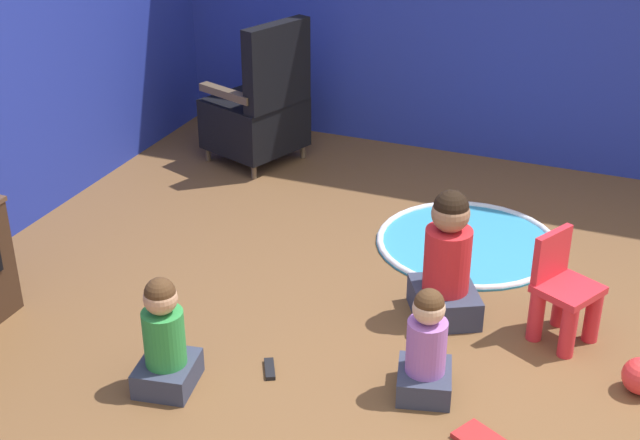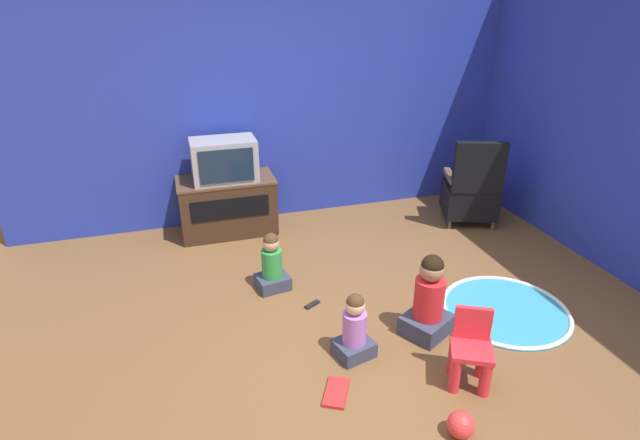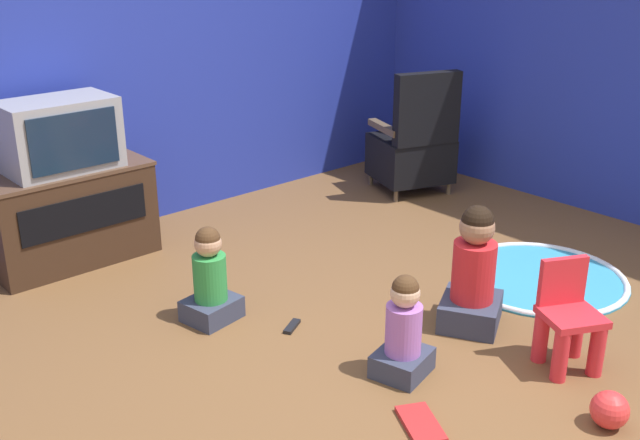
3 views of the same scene
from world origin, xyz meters
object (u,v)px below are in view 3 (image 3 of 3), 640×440
black_armchair (414,147)px  remote_control (292,326)px  child_watching_center (210,280)px  yellow_kid_chair (568,324)px  child_watching_right (403,332)px  tv_cabinet (67,212)px  child_watching_left (473,275)px  toy_ball (610,410)px  book (421,424)px  television (59,135)px

black_armchair → remote_control: size_ratio=6.60×
black_armchair → child_watching_center: (-2.45, -0.72, -0.14)m
yellow_kid_chair → child_watching_right: bearing=171.0°
tv_cabinet → child_watching_left: bearing=-61.5°
child_watching_center → toy_ball: (0.74, -1.95, -0.15)m
child_watching_center → child_watching_right: child_watching_center is taller
black_armchair → yellow_kid_chair: 2.68m
book → remote_control: (0.13, 1.03, -0.00)m
child_watching_right → remote_control: size_ratio=3.43×
black_armchair → child_watching_left: (-1.44, -1.71, -0.08)m
child_watching_left → book: bearing=176.7°
child_watching_center → book: (0.13, -1.41, -0.22)m
yellow_kid_chair → child_watching_center: 1.86m
television → black_armchair: size_ratio=0.66×
black_armchair → remote_control: black_armchair is taller
tv_cabinet → yellow_kid_chair: tv_cabinet is taller
yellow_kid_chair → remote_control: 1.42m
television → child_watching_right: television is taller
black_armchair → tv_cabinet: bearing=7.8°
tv_cabinet → child_watching_center: tv_cabinet is taller
remote_control → child_watching_center: bearing=96.4°
book → black_armchair: bearing=-19.6°
tv_cabinet → black_armchair: (2.68, -0.57, 0.05)m
tv_cabinet → remote_control: size_ratio=6.77×
black_armchair → book: size_ratio=3.26×
black_armchair → remote_control: 2.48m
tv_cabinet → child_watching_right: bearing=-75.7°
child_watching_left → child_watching_center: (-1.02, 0.99, -0.06)m
toy_ball → remote_control: size_ratio=1.09×
yellow_kid_chair → child_watching_right: yellow_kid_chair is taller
yellow_kid_chair → remote_control: bearing=150.7°
tv_cabinet → child_watching_left: 2.59m
child_watching_right → remote_control: (-0.12, 0.69, -0.22)m
child_watching_center → child_watching_left: bearing=-54.1°
black_armchair → child_watching_right: black_armchair is taller
toy_ball → remote_control: (-0.48, 1.57, -0.07)m
tv_cabinet → toy_ball: tv_cabinet is taller
child_watching_left → remote_control: (-0.75, 0.61, -0.29)m
child_watching_right → book: bearing=-140.7°
toy_ball → book: 0.82m
book → remote_control: book is taller
tv_cabinet → toy_ball: 3.39m
tv_cabinet → remote_control: bearing=-73.8°
book → television: bearing=35.5°
television → child_watching_left: bearing=-61.1°
child_watching_right → child_watching_left: bearing=-7.1°
tv_cabinet → television: bearing=-90.0°
child_watching_center → toy_ball: 2.09m
child_watching_center → toy_ball: child_watching_center is taller
child_watching_right → toy_ball: child_watching_right is taller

